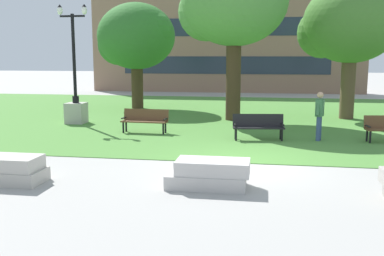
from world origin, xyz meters
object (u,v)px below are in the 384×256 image
object	(u,v)px
park_bench_far_left	(258,125)
person_bystander_near_lawn	(320,113)
park_bench_far_right	(145,119)
concrete_block_center	(6,170)
lamp_post_right	(76,100)
concrete_block_left	(209,174)

from	to	relation	value
park_bench_far_left	person_bystander_near_lawn	xyz separation A→B (m)	(2.10, 0.19, 0.45)
park_bench_far_left	park_bench_far_right	world-z (taller)	same
concrete_block_center	lamp_post_right	distance (m)	9.37
concrete_block_center	lamp_post_right	world-z (taller)	lamp_post_right
concrete_block_left	person_bystander_near_lawn	world-z (taller)	person_bystander_near_lawn
park_bench_far_left	person_bystander_near_lawn	size ratio (longest dim) A/B	1.08
concrete_block_left	person_bystander_near_lawn	size ratio (longest dim) A/B	1.10
concrete_block_left	park_bench_far_left	distance (m)	6.11
concrete_block_center	park_bench_far_right	world-z (taller)	park_bench_far_right
park_bench_far_right	lamp_post_right	xyz separation A→B (m)	(-3.64, 1.88, 0.52)
park_bench_far_right	lamp_post_right	world-z (taller)	lamp_post_right
park_bench_far_left	person_bystander_near_lawn	world-z (taller)	person_bystander_near_lawn
concrete_block_center	lamp_post_right	size ratio (longest dim) A/B	0.35
park_bench_far_left	park_bench_far_right	xyz separation A→B (m)	(-4.35, 0.79, 0.00)
concrete_block_center	concrete_block_left	distance (m)	4.82
concrete_block_center	park_bench_far_left	world-z (taller)	park_bench_far_left
concrete_block_left	park_bench_far_right	bearing A→B (deg)	116.19
concrete_block_left	lamp_post_right	bearing A→B (deg)	128.81
concrete_block_left	lamp_post_right	world-z (taller)	lamp_post_right
park_bench_far_right	person_bystander_near_lawn	world-z (taller)	person_bystander_near_lawn
concrete_block_left	lamp_post_right	distance (m)	11.18
concrete_block_left	park_bench_far_right	size ratio (longest dim) A/B	1.03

